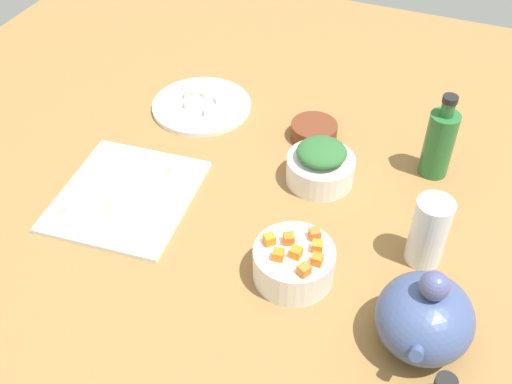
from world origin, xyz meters
TOP-DOWN VIEW (x-y plane):
  - tabletop at (0.00, 0.00)cm, footprint 190.00×190.00cm
  - cutting_board at (6.07, -25.16)cm, footprint 30.28×27.66cm
  - plate_tofu at (-27.31, -24.75)cm, footprint 23.08×23.08cm
  - bowl_greens at (-13.28, 8.59)cm, footprint 13.70×13.70cm
  - bowl_carrots at (12.48, 11.95)cm, footprint 13.97×13.97cm
  - bowl_small_side at (-26.43, 3.08)cm, footprint 10.19×10.19cm
  - teapot at (17.54, 34.66)cm, footprint 17.37×14.95cm
  - bottle_1 at (-24.52, 29.50)cm, footprint 5.95×5.95cm
  - drinking_glass_0 at (-0.23, 32.02)cm, footprint 6.49×6.49cm
  - carrot_cube_0 at (13.52, 12.55)cm, footprint 1.96×1.96cm
  - carrot_cube_1 at (10.88, 15.42)cm, footprint 2.09×2.09cm
  - carrot_cube_2 at (10.99, 10.37)cm, footprint 2.44×2.44cm
  - carrot_cube_3 at (15.05, 10.01)cm, footprint 2.04×2.04cm
  - carrot_cube_4 at (16.53, 14.96)cm, footprint 2.45×2.45cm
  - carrot_cube_5 at (12.36, 7.41)cm, footprint 2.55×2.55cm
  - carrot_cube_6 at (13.65, 16.26)cm, footprint 1.81×1.81cm
  - carrot_cube_7 at (8.29, 14.09)cm, footprint 2.52×2.52cm
  - chopped_greens_mound at (-13.28, 8.59)cm, footprint 11.58×11.61cm
  - tofu_cube_0 at (-30.88, -24.96)cm, footprint 2.99×2.99cm
  - tofu_cube_1 at (-29.74, -20.89)cm, footprint 2.91×2.91cm
  - tofu_cube_2 at (-25.24, -26.64)cm, footprint 2.80×2.80cm
  - tofu_cube_3 at (-28.87, -28.43)cm, footprint 2.56×2.56cm
  - tofu_cube_4 at (-24.12, -21.19)cm, footprint 2.84×2.84cm
  - dumpling_0 at (6.86, -19.88)cm, footprint 6.94×6.95cm
  - dumpling_1 at (-2.87, -27.40)cm, footprint 6.61×6.61cm
  - dumpling_2 at (15.76, -31.50)cm, footprint 6.61×6.48cm
  - dumpling_3 at (-2.02, -18.52)cm, footprint 6.56×6.56cm
  - dumpling_4 at (10.61, -24.42)cm, footprint 5.46×5.33cm

SIDE VIEW (x-z plane):
  - tabletop at x=0.00cm, z-range 0.00..3.00cm
  - cutting_board at x=6.07cm, z-range 3.00..4.00cm
  - plate_tofu at x=-27.31cm, z-range 3.00..4.20cm
  - bowl_small_side at x=-26.43cm, z-range 3.00..6.49cm
  - dumpling_0 at x=6.86cm, z-range 4.00..6.01cm
  - tofu_cube_0 at x=-30.88cm, z-range 4.20..6.40cm
  - tofu_cube_1 at x=-29.74cm, z-range 4.20..6.40cm
  - tofu_cube_2 at x=-25.24cm, z-range 4.20..6.40cm
  - tofu_cube_3 at x=-28.87cm, z-range 4.20..6.40cm
  - tofu_cube_4 at x=-24.12cm, z-range 4.20..6.40cm
  - dumpling_3 at x=-2.02cm, z-range 4.00..6.81cm
  - dumpling_2 at x=15.76cm, z-range 4.00..6.81cm
  - dumpling_4 at x=10.61cm, z-range 4.00..7.00cm
  - dumpling_1 at x=-2.87cm, z-range 4.00..7.06cm
  - bowl_greens at x=-13.28cm, z-range 3.00..8.60cm
  - bowl_carrots at x=12.48cm, z-range 3.00..9.39cm
  - teapot at x=17.54cm, z-range 1.24..17.08cm
  - drinking_glass_0 at x=-0.23cm, z-range 3.00..16.58cm
  - carrot_cube_0 at x=13.52cm, z-range 9.39..11.19cm
  - carrot_cube_1 at x=10.88cm, z-range 9.39..11.19cm
  - carrot_cube_2 at x=10.99cm, z-range 9.39..11.19cm
  - carrot_cube_3 at x=15.05cm, z-range 9.39..11.19cm
  - carrot_cube_4 at x=16.53cm, z-range 9.39..11.19cm
  - carrot_cube_5 at x=12.36cm, z-range 9.39..11.19cm
  - carrot_cube_6 at x=13.65cm, z-range 9.39..11.19cm
  - carrot_cube_7 at x=8.29cm, z-range 9.39..11.19cm
  - chopped_greens_mound at x=-13.28cm, z-range 8.60..12.00cm
  - bottle_1 at x=-24.52cm, z-range 1.43..19.95cm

